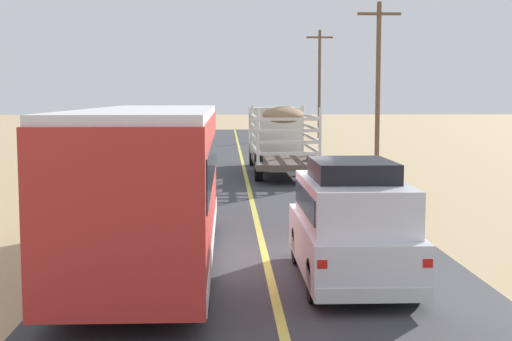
# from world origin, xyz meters

# --- Properties ---
(ground_plane) EXTENTS (240.00, 240.00, 0.00)m
(ground_plane) POSITION_xyz_m (0.00, 0.00, 0.00)
(ground_plane) COLOR tan
(road_surface) EXTENTS (8.00, 120.00, 0.02)m
(road_surface) POSITION_xyz_m (0.00, 0.00, 0.01)
(road_surface) COLOR #38383D
(road_surface) RESTS_ON ground
(road_centre_line) EXTENTS (0.16, 117.60, 0.00)m
(road_centre_line) POSITION_xyz_m (0.00, 0.00, 0.02)
(road_centre_line) COLOR #D8CC4C
(road_centre_line) RESTS_ON road_surface
(suv_near) EXTENTS (1.90, 4.62, 2.29)m
(suv_near) POSITION_xyz_m (1.49, -1.69, 1.15)
(suv_near) COLOR silver
(suv_near) RESTS_ON road_surface
(livestock_truck) EXTENTS (2.53, 9.70, 3.02)m
(livestock_truck) POSITION_xyz_m (1.56, 19.09, 1.79)
(livestock_truck) COLOR silver
(livestock_truck) RESTS_ON road_surface
(bus) EXTENTS (2.54, 10.00, 3.21)m
(bus) POSITION_xyz_m (-2.37, -0.16, 1.75)
(bus) COLOR red
(bus) RESTS_ON road_surface
(power_pole_mid) EXTENTS (2.20, 0.24, 8.19)m
(power_pole_mid) POSITION_xyz_m (6.88, 22.00, 4.39)
(power_pole_mid) COLOR brown
(power_pole_mid) RESTS_ON ground
(power_pole_far) EXTENTS (2.20, 0.24, 8.88)m
(power_pole_far) POSITION_xyz_m (6.88, 45.51, 4.74)
(power_pole_far) COLOR brown
(power_pole_far) RESTS_ON ground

